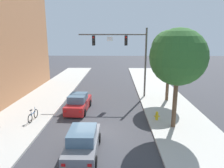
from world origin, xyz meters
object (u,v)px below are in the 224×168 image
object	(u,v)px
street_tree_second	(170,49)
car_lead_red	(78,103)
car_following_grey	(83,143)
bicycle_leaning	(33,116)
traffic_signal_mast	(126,49)
fire_hydrant	(157,116)
street_tree_nearest	(178,57)

from	to	relation	value
street_tree_second	car_lead_red	bearing A→B (deg)	-161.54
car_following_grey	bicycle_leaning	xyz separation A→B (m)	(-4.77, 4.48, -0.18)
traffic_signal_mast	car_lead_red	world-z (taller)	traffic_signal_mast
traffic_signal_mast	bicycle_leaning	xyz separation A→B (m)	(-7.77, -7.05, -4.84)
car_following_grey	fire_hydrant	world-z (taller)	car_following_grey
fire_hydrant	car_following_grey	bearing A→B (deg)	-137.45
bicycle_leaning	fire_hydrant	world-z (taller)	bicycle_leaning
car_following_grey	street_tree_second	distance (m)	13.34
fire_hydrant	street_tree_nearest	xyz separation A→B (m)	(0.99, -1.25, 4.83)
car_following_grey	fire_hydrant	xyz separation A→B (m)	(5.22, 4.79, -0.22)
street_tree_second	car_following_grey	bearing A→B (deg)	-125.81
traffic_signal_mast	street_tree_nearest	size ratio (longest dim) A/B	1.04
car_following_grey	street_tree_nearest	bearing A→B (deg)	29.72
traffic_signal_mast	car_lead_red	size ratio (longest dim) A/B	1.74
car_following_grey	car_lead_red	bearing A→B (deg)	102.49
car_lead_red	bicycle_leaning	bearing A→B (deg)	-140.35
bicycle_leaning	street_tree_second	size ratio (longest dim) A/B	0.24
traffic_signal_mast	fire_hydrant	size ratio (longest dim) A/B	10.42
bicycle_leaning	street_tree_nearest	world-z (taller)	street_tree_nearest
car_lead_red	bicycle_leaning	distance (m)	4.15
car_lead_red	street_tree_second	size ratio (longest dim) A/B	0.59
traffic_signal_mast	street_tree_second	xyz separation A→B (m)	(4.28, -1.45, 0.16)
car_lead_red	fire_hydrant	bearing A→B (deg)	-19.01
street_tree_nearest	car_lead_red	bearing A→B (deg)	155.25
bicycle_leaning	street_tree_nearest	size ratio (longest dim) A/B	0.25
traffic_signal_mast	street_tree_second	world-z (taller)	traffic_signal_mast
car_lead_red	street_tree_nearest	world-z (taller)	street_tree_nearest
traffic_signal_mast	street_tree_nearest	bearing A→B (deg)	-68.14
bicycle_leaning	fire_hydrant	xyz separation A→B (m)	(9.99, 0.31, -0.03)
street_tree_nearest	bicycle_leaning	bearing A→B (deg)	175.11
car_following_grey	traffic_signal_mast	bearing A→B (deg)	75.43
car_lead_red	fire_hydrant	xyz separation A→B (m)	(6.80, -2.34, -0.22)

